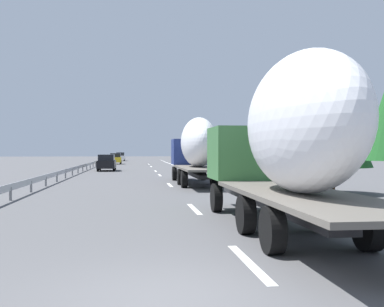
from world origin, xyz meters
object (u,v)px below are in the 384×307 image
at_px(truck_trailing, 286,138).
at_px(road_sign, 207,153).
at_px(truck_lead, 196,148).
at_px(car_yellow_coupe, 116,159).
at_px(car_black_suv, 107,163).
at_px(car_white_van, 120,157).

height_order(truck_trailing, road_sign, truck_trailing).
distance_m(truck_lead, car_yellow_coupe, 46.66).
height_order(truck_lead, road_sign, truck_lead).
xyz_separation_m(truck_lead, car_black_suv, (20.89, 7.14, -1.51)).
bearing_deg(car_white_van, car_black_suv, 179.99).
xyz_separation_m(truck_lead, car_white_van, (69.82, 7.13, -1.50)).
xyz_separation_m(car_black_suv, road_sign, (-6.18, -10.24, 1.11)).
bearing_deg(car_black_suv, road_sign, -121.10).
distance_m(car_black_suv, car_white_van, 48.93).
bearing_deg(car_white_van, truck_lead, -174.17).
relative_size(car_white_van, road_sign, 1.61).
bearing_deg(truck_lead, road_sign, -11.90).
distance_m(truck_trailing, car_white_van, 88.26).
xyz_separation_m(truck_trailing, road_sign, (32.85, -3.10, -0.54)).
xyz_separation_m(truck_lead, truck_trailing, (-18.13, 0.00, 0.14)).
distance_m(car_white_van, road_sign, 56.06).
relative_size(truck_lead, truck_trailing, 0.99).
relative_size(truck_lead, car_yellow_coupe, 3.08).
bearing_deg(car_yellow_coupe, road_sign, -161.84).
bearing_deg(truck_lead, car_yellow_coupe, 8.87).
distance_m(truck_lead, car_white_van, 70.20).
height_order(car_white_van, car_yellow_coupe, car_white_van).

